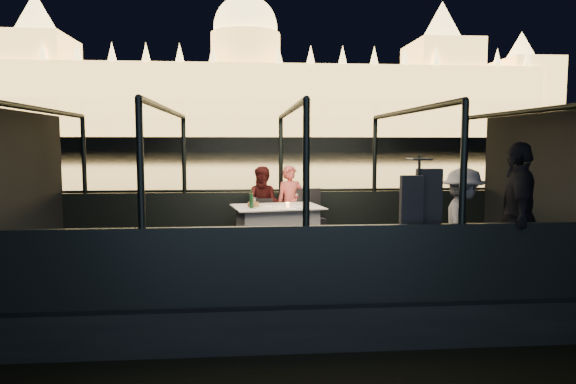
{
  "coord_description": "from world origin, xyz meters",
  "views": [
    {
      "loc": [
        -0.68,
        -7.63,
        2.32
      ],
      "look_at": [
        0.0,
        0.4,
        1.55
      ],
      "focal_mm": 32.0,
      "sensor_mm": 36.0,
      "label": 1
    }
  ],
  "objects": [
    {
      "name": "river_water",
      "position": [
        0.0,
        80.0,
        0.0
      ],
      "size": [
        500.0,
        500.0,
        0.0
      ],
      "primitive_type": "plane",
      "color": "black",
      "rests_on": "ground"
    },
    {
      "name": "boat_hull",
      "position": [
        0.0,
        0.0,
        0.0
      ],
      "size": [
        8.6,
        4.4,
        1.0
      ],
      "primitive_type": "cube",
      "color": "black",
      "rests_on": "river_water"
    },
    {
      "name": "boat_deck",
      "position": [
        0.0,
        0.0,
        0.48
      ],
      "size": [
        8.0,
        4.0,
        0.04
      ],
      "primitive_type": "cube",
      "color": "black",
      "rests_on": "boat_hull"
    },
    {
      "name": "gunwale_port",
      "position": [
        0.0,
        2.0,
        0.95
      ],
      "size": [
        8.0,
        0.08,
        0.9
      ],
      "primitive_type": "cube",
      "color": "black",
      "rests_on": "boat_deck"
    },
    {
      "name": "gunwale_starboard",
      "position": [
        0.0,
        -2.0,
        0.95
      ],
      "size": [
        8.0,
        0.08,
        0.9
      ],
      "primitive_type": "cube",
      "color": "black",
      "rests_on": "boat_deck"
    },
    {
      "name": "cabin_glass_port",
      "position": [
        0.0,
        2.0,
        2.1
      ],
      "size": [
        8.0,
        0.02,
        1.4
      ],
      "primitive_type": null,
      "color": "#99B2B2",
      "rests_on": "gunwale_port"
    },
    {
      "name": "cabin_glass_starboard",
      "position": [
        0.0,
        -2.0,
        2.1
      ],
      "size": [
        8.0,
        0.02,
        1.4
      ],
      "primitive_type": null,
      "color": "#99B2B2",
      "rests_on": "gunwale_starboard"
    },
    {
      "name": "cabin_roof_glass",
      "position": [
        0.0,
        0.0,
        2.8
      ],
      "size": [
        8.0,
        4.0,
        0.02
      ],
      "primitive_type": null,
      "color": "#99B2B2",
      "rests_on": "boat_deck"
    },
    {
      "name": "end_wall_fore",
      "position": [
        -4.0,
        0.0,
        1.65
      ],
      "size": [
        0.02,
        4.0,
        2.3
      ],
      "primitive_type": null,
      "color": "black",
      "rests_on": "boat_deck"
    },
    {
      "name": "end_wall_aft",
      "position": [
        4.0,
        0.0,
        1.65
      ],
      "size": [
        0.02,
        4.0,
        2.3
      ],
      "primitive_type": null,
      "color": "black",
      "rests_on": "boat_deck"
    },
    {
      "name": "canopy_ribs",
      "position": [
        0.0,
        0.0,
        1.65
      ],
      "size": [
        8.0,
        4.0,
        2.3
      ],
      "primitive_type": null,
      "color": "black",
      "rests_on": "boat_deck"
    },
    {
      "name": "embankment",
      "position": [
        0.0,
        210.0,
        1.0
      ],
      "size": [
        400.0,
        140.0,
        6.0
      ],
      "primitive_type": "cube",
      "color": "#423D33",
      "rests_on": "ground"
    },
    {
      "name": "parliament_building",
      "position": [
        0.0,
        175.0,
        29.0
      ],
      "size": [
        220.0,
        32.0,
        60.0
      ],
      "primitive_type": null,
      "color": "#F2D18C",
      "rests_on": "embankment"
    },
    {
      "name": "dining_table_central",
      "position": [
        -0.14,
        0.89,
        0.89
      ],
      "size": [
        1.61,
        1.29,
        0.77
      ],
      "primitive_type": "cube",
      "rotation": [
        0.0,
        0.0,
        0.18
      ],
      "color": "white",
      "rests_on": "boat_deck"
    },
    {
      "name": "chair_port_left",
      "position": [
        -0.37,
        1.34,
        0.95
      ],
      "size": [
        0.44,
        0.44,
        0.82
      ],
      "primitive_type": "cube",
      "rotation": [
        0.0,
        0.0,
        -0.15
      ],
      "color": "black",
      "rests_on": "boat_deck"
    },
    {
      "name": "chair_port_right",
      "position": [
        0.47,
        1.37,
        0.95
      ],
      "size": [
        0.56,
        0.56,
        0.99
      ],
      "primitive_type": "cube",
      "rotation": [
        0.0,
        0.0,
        0.24
      ],
      "color": "black",
      "rests_on": "boat_deck"
    },
    {
      "name": "coat_stand",
      "position": [
        1.37,
        -1.75,
        1.4
      ],
      "size": [
        0.55,
        0.49,
        1.68
      ],
      "primitive_type": null,
      "rotation": [
        0.0,
        0.0,
        -0.28
      ],
      "color": "black",
      "rests_on": "boat_deck"
    },
    {
      "name": "person_woman_coral",
      "position": [
        0.15,
        1.62,
        1.25
      ],
      "size": [
        0.55,
        0.41,
        1.41
      ],
      "primitive_type": "imported",
      "rotation": [
        0.0,
        0.0,
        0.14
      ],
      "color": "#DE5A50",
      "rests_on": "boat_deck"
    },
    {
      "name": "person_man_maroon",
      "position": [
        -0.33,
        1.61,
        1.25
      ],
      "size": [
        0.75,
        0.63,
        1.4
      ],
      "primitive_type": "imported",
      "rotation": [
        0.0,
        0.0,
        -0.17
      ],
      "color": "#3C1110",
      "rests_on": "boat_deck"
    },
    {
      "name": "passenger_stripe",
      "position": [
        2.16,
        -1.21,
        1.35
      ],
      "size": [
        0.85,
        1.11,
        1.51
      ],
      "primitive_type": "imported",
      "rotation": [
        0.0,
        0.0,
        1.23
      ],
      "color": "silver",
      "rests_on": "boat_deck"
    },
    {
      "name": "passenger_dark",
      "position": [
        2.67,
        -1.63,
        1.35
      ],
      "size": [
        0.86,
        1.18,
        1.84
      ],
      "primitive_type": "imported",
      "rotation": [
        0.0,
        0.0,
        4.29
      ],
      "color": "black",
      "rests_on": "boat_deck"
    },
    {
      "name": "wine_bottle",
      "position": [
        -0.57,
        0.65,
        1.42
      ],
      "size": [
        0.08,
        0.08,
        0.3
      ],
      "primitive_type": "cylinder",
      "rotation": [
        0.0,
        0.0,
        -0.25
      ],
      "color": "#14391D",
      "rests_on": "dining_table_central"
    },
    {
      "name": "bread_basket",
      "position": [
        -0.54,
        0.83,
        1.31
      ],
      "size": [
        0.23,
        0.23,
        0.07
      ],
      "primitive_type": "cylinder",
      "rotation": [
        0.0,
        0.0,
        -0.24
      ],
      "color": "olive",
      "rests_on": "dining_table_central"
    },
    {
      "name": "amber_candle",
      "position": [
        0.02,
        0.73,
        1.31
      ],
      "size": [
        0.07,
        0.07,
        0.08
      ],
      "primitive_type": "cylinder",
      "rotation": [
        0.0,
        0.0,
        -0.38
      ],
      "color": "#FF853F",
      "rests_on": "dining_table_central"
    },
    {
      "name": "plate_near",
      "position": [
        0.25,
        0.63,
        1.27
      ],
      "size": [
        0.33,
        0.33,
        0.02
      ],
      "primitive_type": "cylinder",
      "rotation": [
        0.0,
        0.0,
        0.28
      ],
      "color": "white",
      "rests_on": "dining_table_central"
    },
    {
      "name": "plate_far",
      "position": [
        -0.36,
        0.98,
        1.27
      ],
      "size": [
        0.29,
        0.29,
        0.02
      ],
      "primitive_type": "cylinder",
      "rotation": [
        0.0,
        0.0,
        -0.12
      ],
      "color": "white",
      "rests_on": "dining_table_central"
    },
    {
      "name": "wine_glass_white",
      "position": [
        -0.53,
        0.56,
        1.36
      ],
      "size": [
        0.07,
        0.07,
        0.18
      ],
      "primitive_type": null,
      "rotation": [
        0.0,
        0.0,
        -0.1
      ],
      "color": "silver",
      "rests_on": "dining_table_central"
    },
    {
      "name": "wine_glass_red",
      "position": [
        0.19,
        0.93,
        1.36
      ],
      "size": [
        0.07,
        0.07,
        0.19
      ],
      "primitive_type": null,
      "rotation": [
        0.0,
        0.0,
        -0.01
      ],
      "color": "white",
      "rests_on": "dining_table_central"
    }
  ]
}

